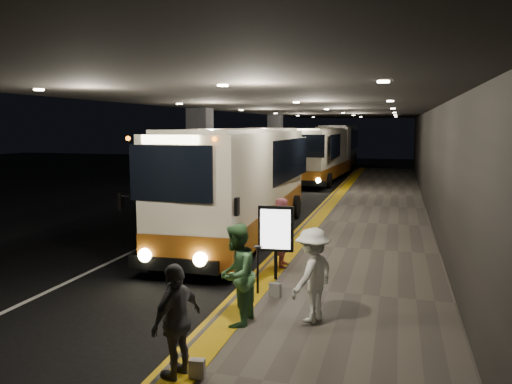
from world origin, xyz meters
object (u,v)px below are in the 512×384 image
Objects in this scene: coach_second at (321,157)px; coach_main at (244,187)px; passenger_boarding at (283,232)px; info_sign at (276,230)px; passenger_waiting_green at (236,275)px; passenger_waiting_white at (313,275)px; passenger_waiting_grey at (177,321)px; stanchion_post at (258,270)px; bag_plain at (197,369)px; coach_third at (338,149)px; bag_polka at (275,290)px.

coach_main is at bearing -86.99° from coach_second.
info_sign is at bearing 179.34° from passenger_boarding.
passenger_waiting_green is 1.06× the size of passenger_waiting_white.
coach_second is at bearing 1.62° from passenger_boarding.
passenger_waiting_white is at bearing -66.26° from info_sign.
passenger_waiting_grey is (-0.21, -5.96, -0.05)m from passenger_boarding.
passenger_waiting_grey is 1.62× the size of stanchion_post.
passenger_boarding is 5.98m from bag_plain.
passenger_waiting_green is (2.19, -34.55, -0.68)m from coach_third.
passenger_waiting_green is at bearing -43.87° from passenger_waiting_white.
passenger_waiting_green reaches higher than passenger_waiting_white.
passenger_waiting_white is at bearing 114.49° from passenger_waiting_green.
bag_polka is (0.55, 3.64, -0.69)m from passenger_waiting_grey.
passenger_boarding is 3.61m from passenger_waiting_white.
stanchion_post is (2.11, -32.85, -1.09)m from coach_third.
bag_polka reaches higher than bag_plain.
coach_second reaches higher than stanchion_post.
info_sign reaches higher than passenger_waiting_grey.
passenger_waiting_white is at bearing -78.72° from coach_second.
coach_main is 6.16× the size of passenger_waiting_green.
bag_polka is (2.56, -23.45, -1.37)m from coach_second.
passenger_waiting_white is (1.31, -3.36, -0.02)m from passenger_boarding.
bag_plain is (-0.27, -3.62, -0.01)m from bag_polka.
bag_polka is 0.56m from stanchion_post.
info_sign is (0.28, 4.82, 0.34)m from passenger_waiting_grey.
bag_polka is at bearing -82.20° from info_sign.
coach_second reaches higher than passenger_waiting_green.
passenger_waiting_grey is 3.75m from bag_polka.
passenger_waiting_green is 2.06m from passenger_waiting_grey.
passenger_boarding is at bearing -62.09° from coach_main.
info_sign reaches higher than bag_polka.
passenger_waiting_grey is (2.01, -27.09, -0.68)m from coach_second.
stanchion_post is at bearing -166.13° from passenger_waiting_grey.
passenger_waiting_white is at bearing -163.06° from passenger_boarding.
coach_third is 7.00× the size of passenger_waiting_grey.
coach_main is 4.44m from passenger_boarding.
stanchion_post is at bearing -87.46° from coach_third.
coach_third is 6.58× the size of passenger_boarding.
bag_polka is 1.59m from info_sign.
passenger_boarding is 0.96× the size of passenger_waiting_green.
passenger_waiting_green is at bearing 175.88° from passenger_boarding.
coach_second is 23.63m from bag_polka.
coach_third is at bearing 94.37° from bag_polka.
info_sign is at bearing -67.53° from coach_main.
passenger_waiting_grey is 4.84m from info_sign.
coach_main is at bearing 113.01° from bag_polka.
bag_polka is at bearing 169.75° from passenger_waiting_green.
stanchion_post is at bearing -102.40° from info_sign.
bag_plain is at bearing -82.05° from coach_second.
passenger_boarding is at bearing 88.38° from info_sign.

